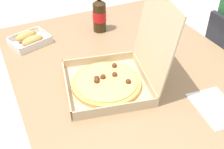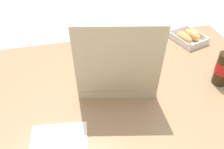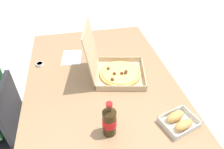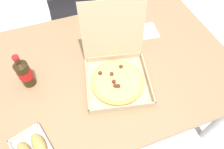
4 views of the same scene
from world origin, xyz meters
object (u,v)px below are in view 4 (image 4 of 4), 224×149
(pizza_box_open, at_px, (117,72))
(dipping_sauce_cup, at_px, (121,11))
(cola_bottle, at_px, (24,73))
(chair, at_px, (75,23))
(paper_menu, at_px, (142,32))
(bread_side_box, at_px, (32,149))

(pizza_box_open, height_order, dipping_sauce_cup, pizza_box_open)
(pizza_box_open, bearing_deg, cola_bottle, 163.95)
(pizza_box_open, xyz_separation_m, dipping_sauce_cup, (0.24, 0.54, -0.04))
(pizza_box_open, bearing_deg, dipping_sauce_cup, 66.29)
(chair, relative_size, pizza_box_open, 1.79)
(paper_menu, bearing_deg, pizza_box_open, -127.76)
(dipping_sauce_cup, bearing_deg, cola_bottle, -150.10)
(cola_bottle, bearing_deg, chair, 61.38)
(paper_menu, relative_size, dipping_sauce_cup, 3.75)
(chair, distance_m, pizza_box_open, 0.92)
(bread_side_box, bearing_deg, cola_bottle, 85.81)
(pizza_box_open, xyz_separation_m, bread_side_box, (-0.50, -0.25, -0.03))
(bread_side_box, bearing_deg, chair, 69.12)
(pizza_box_open, bearing_deg, paper_menu, 45.03)
(paper_menu, bearing_deg, bread_side_box, -138.15)
(chair, distance_m, paper_menu, 0.72)
(chair, relative_size, bread_side_box, 3.69)
(bread_side_box, relative_size, paper_menu, 1.07)
(chair, height_order, cola_bottle, cola_bottle)
(chair, distance_m, cola_bottle, 0.90)
(bread_side_box, xyz_separation_m, cola_bottle, (0.03, 0.39, 0.07))
(bread_side_box, bearing_deg, pizza_box_open, 26.85)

